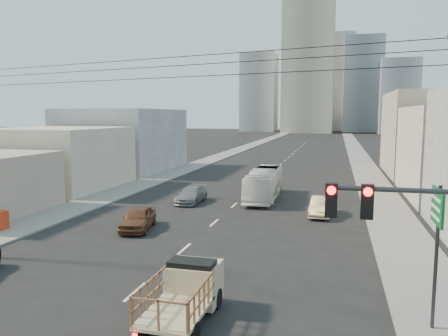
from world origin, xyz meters
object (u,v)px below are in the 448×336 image
at_px(city_bus, 264,184).
at_px(sedan_brown, 138,218).
at_px(traffic_signal, 419,258).
at_px(green_sign, 437,223).
at_px(sedan_tan, 321,206).
at_px(flatbed_pickup, 185,290).
at_px(sedan_grey, 191,195).

height_order(city_bus, sedan_brown, city_bus).
xyz_separation_m(traffic_signal, green_sign, (1.39, 5.01, -0.34)).
relative_size(sedan_tan, green_sign, 0.82).
relative_size(flatbed_pickup, traffic_signal, 0.73).
relative_size(city_bus, sedan_grey, 2.14).
bearing_deg(flatbed_pickup, city_bus, 92.29).
relative_size(flatbed_pickup, sedan_grey, 0.99).
bearing_deg(city_bus, sedan_grey, -151.83).
height_order(flatbed_pickup, city_bus, city_bus).
bearing_deg(flatbed_pickup, traffic_signal, -27.97).
bearing_deg(green_sign, city_bus, 113.01).
bearing_deg(traffic_signal, flatbed_pickup, 152.03).
xyz_separation_m(flatbed_pickup, city_bus, (-0.93, 23.15, 0.23)).
height_order(city_bus, traffic_signal, traffic_signal).
distance_m(sedan_brown, green_sign, 18.44).
bearing_deg(traffic_signal, sedan_grey, 119.66).
distance_m(flatbed_pickup, city_bus, 23.17).
bearing_deg(sedan_grey, traffic_signal, -59.88).
relative_size(city_bus, sedan_tan, 2.32).
bearing_deg(sedan_grey, green_sign, -51.00).
bearing_deg(sedan_tan, green_sign, -72.45).
xyz_separation_m(sedan_brown, sedan_grey, (0.53, 9.00, -0.08)).
bearing_deg(traffic_signal, city_bus, 106.36).
height_order(city_bus, sedan_tan, city_bus).
xyz_separation_m(sedan_tan, sedan_grey, (-10.65, 2.19, -0.03)).
xyz_separation_m(sedan_brown, green_sign, (15.41, -9.68, 3.02)).
xyz_separation_m(city_bus, sedan_brown, (-6.13, -12.16, -0.60)).
bearing_deg(sedan_tan, flatbed_pickup, -99.86).
bearing_deg(sedan_brown, city_bus, 52.11).
xyz_separation_m(sedan_grey, traffic_signal, (13.49, -23.68, 3.43)).
height_order(sedan_grey, traffic_signal, traffic_signal).
distance_m(sedan_grey, traffic_signal, 27.47).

